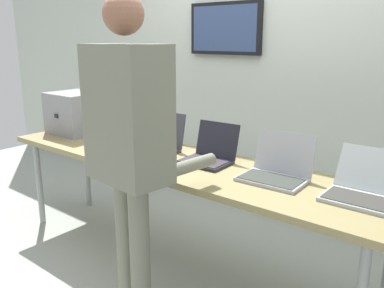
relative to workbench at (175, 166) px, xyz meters
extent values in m
cube|color=#9BA198|center=(0.00, 0.00, -0.75)|extent=(8.00, 8.00, 0.04)
cube|color=silver|center=(0.00, 1.13, 0.66)|extent=(8.00, 0.06, 2.78)
cube|color=black|center=(-0.35, 1.08, 0.93)|extent=(0.73, 0.05, 0.45)
cube|color=#334871|center=(-0.35, 1.06, 0.93)|extent=(0.67, 0.02, 0.39)
cube|color=olive|center=(0.00, 0.00, 0.03)|extent=(2.89, 0.70, 0.04)
cylinder|color=gray|center=(-1.35, -0.25, -0.36)|extent=(0.05, 0.05, 0.74)
cylinder|color=gray|center=(-1.35, 0.25, -0.36)|extent=(0.05, 0.05, 0.74)
cube|color=gray|center=(-1.19, 0.06, 0.23)|extent=(0.42, 0.38, 0.35)
cube|color=black|center=(-1.19, -0.13, 0.23)|extent=(0.04, 0.01, 0.03)
cube|color=#ADB4B7|center=(-0.74, 0.05, 0.06)|extent=(0.34, 0.26, 0.02)
cube|color=#323033|center=(-0.74, 0.04, 0.08)|extent=(0.31, 0.21, 0.00)
cube|color=#ADB4B7|center=(-0.75, 0.22, 0.18)|extent=(0.33, 0.12, 0.22)
cube|color=#222632|center=(-0.75, 0.22, 0.18)|extent=(0.30, 0.10, 0.19)
cube|color=#393A42|center=(-0.24, 0.02, 0.06)|extent=(0.35, 0.27, 0.02)
cube|color=#272836|center=(-0.24, 0.01, 0.08)|extent=(0.32, 0.22, 0.00)
cube|color=#393A42|center=(-0.24, 0.18, 0.20)|extent=(0.34, 0.07, 0.25)
cube|color=silver|center=(-0.24, 0.18, 0.20)|extent=(0.32, 0.05, 0.22)
cube|color=#1F202B|center=(0.23, 0.04, 0.06)|extent=(0.33, 0.26, 0.02)
cube|color=#2D2631|center=(0.23, 0.03, 0.08)|extent=(0.30, 0.20, 0.00)
cube|color=#1F202B|center=(0.22, 0.19, 0.19)|extent=(0.32, 0.08, 0.23)
cube|color=#2C4C7E|center=(0.22, 0.19, 0.19)|extent=(0.29, 0.07, 0.20)
cube|color=#A9ADB7|center=(0.73, 0.02, 0.06)|extent=(0.38, 0.26, 0.02)
cube|color=#2F342E|center=(0.73, 0.00, 0.08)|extent=(0.35, 0.21, 0.00)
cube|color=#A9ADB7|center=(0.73, 0.17, 0.19)|extent=(0.37, 0.08, 0.24)
cube|color=black|center=(0.73, 0.17, 0.19)|extent=(0.34, 0.06, 0.21)
cube|color=#AAB5B6|center=(1.21, 0.02, 0.06)|extent=(0.34, 0.25, 0.02)
cube|color=#34332F|center=(1.21, 0.01, 0.08)|extent=(0.31, 0.20, 0.00)
cube|color=#AAB5B6|center=(1.21, 0.20, 0.18)|extent=(0.34, 0.13, 0.22)
cube|color=white|center=(1.21, 0.21, 0.18)|extent=(0.31, 0.11, 0.19)
cylinder|color=slate|center=(0.19, -0.62, -0.30)|extent=(0.12, 0.12, 0.87)
cylinder|color=slate|center=(0.31, -0.64, -0.30)|extent=(0.12, 0.12, 0.87)
cube|color=slate|center=(0.25, -0.63, 0.48)|extent=(0.47, 0.31, 0.69)
sphere|color=#915F47|center=(0.25, -0.63, 0.96)|extent=(0.20, 0.20, 0.20)
cylinder|color=slate|center=(0.12, -0.32, 0.19)|extent=(0.10, 0.33, 0.07)
cylinder|color=slate|center=(0.44, -0.36, 0.19)|extent=(0.10, 0.33, 0.07)
cube|color=white|center=(-0.10, -0.17, 0.05)|extent=(0.29, 0.35, 0.00)
camera|label=1|loc=(1.76, -1.98, 0.85)|focal=37.94mm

